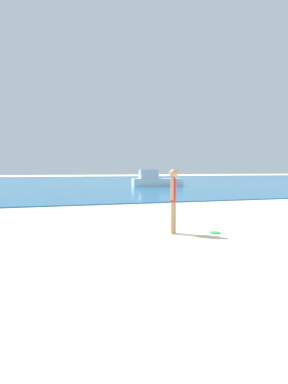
# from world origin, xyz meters

# --- Properties ---
(ground) EXTENTS (200.00, 200.00, 0.00)m
(ground) POSITION_xyz_m (0.00, 0.00, 0.00)
(ground) COLOR beige
(water) EXTENTS (160.00, 60.00, 0.06)m
(water) POSITION_xyz_m (0.00, 42.21, 0.03)
(water) COLOR #1E6B9E
(water) RESTS_ON ground
(person_standing) EXTENTS (0.26, 0.35, 1.74)m
(person_standing) POSITION_xyz_m (0.61, 4.89, 0.99)
(person_standing) COLOR tan
(person_standing) RESTS_ON ground
(frisbee) EXTENTS (0.28, 0.28, 0.03)m
(frisbee) POSITION_xyz_m (1.72, 4.61, 0.01)
(frisbee) COLOR green
(frisbee) RESTS_ON ground
(boat_near) EXTENTS (4.97, 1.96, 1.65)m
(boat_near) POSITION_xyz_m (7.52, 26.33, 0.63)
(boat_near) COLOR white
(boat_near) RESTS_ON water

